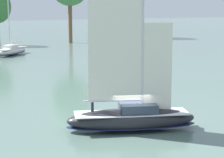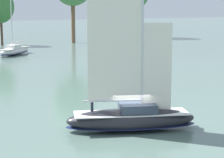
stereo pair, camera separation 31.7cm
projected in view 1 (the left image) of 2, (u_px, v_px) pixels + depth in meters
The scene contains 5 objects.
ground_plane at pixel (131, 130), 30.63m from camera, with size 400.00×400.00×0.00m, color slate.
sailboat_main at pixel (132, 116), 30.46m from camera, with size 9.48×5.42×12.57m.
sailboat_moored_near_marina at pixel (12, 50), 75.21m from camera, with size 7.70×7.80×11.78m.
sailboat_moored_mid_channel at pixel (118, 43), 88.47m from camera, with size 5.65×7.10×9.89m.
sailboat_moored_far_slip at pixel (137, 40), 98.93m from camera, with size 6.47×2.73×8.64m.
Camera 1 is at (-14.71, -25.69, 8.75)m, focal length 70.00 mm.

